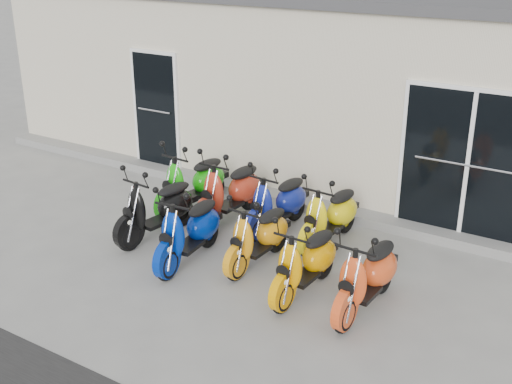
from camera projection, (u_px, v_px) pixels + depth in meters
ground at (234, 254)px, 9.18m from camera, size 80.00×80.00×0.00m
building at (379, 79)px, 12.68m from camera, size 14.00×6.00×3.20m
front_step at (301, 203)px, 10.74m from camera, size 14.00×0.40×0.15m
door_left at (156, 107)px, 12.00m from camera, size 1.07×0.08×2.22m
door_right at (469, 160)px, 9.14m from camera, size 2.02×0.08×2.22m
scooter_front_black at (157, 200)px, 9.46m from camera, size 0.78×1.70×1.21m
scooter_front_blue at (189, 222)px, 8.73m from camera, size 0.77×1.71×1.22m
scooter_front_orange_a at (259, 228)px, 8.67m from camera, size 0.61×1.53×1.12m
scooter_front_orange_b at (306, 253)px, 7.95m from camera, size 0.63×1.57×1.14m
scooter_front_red at (368, 267)px, 7.58m from camera, size 0.65×1.64×1.19m
scooter_back_green at (193, 175)px, 10.40m from camera, size 0.77×1.76×1.26m
scooter_back_red at (230, 183)px, 10.02m from camera, size 0.69×1.75×1.28m
scooter_back_blue at (278, 195)px, 9.68m from camera, size 0.72×1.65×1.19m
scooter_back_yellow at (330, 208)px, 9.26m from camera, size 0.70×1.63×1.17m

